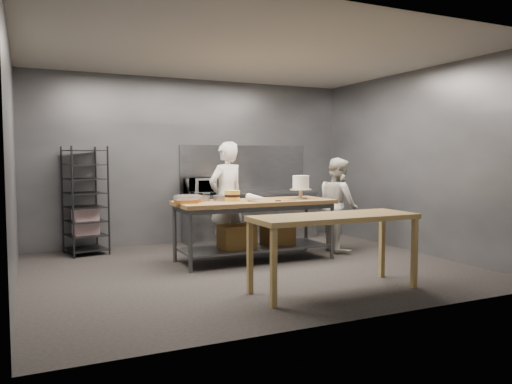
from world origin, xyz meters
TOP-DOWN VIEW (x-y plane):
  - ground at (0.00, 0.00)m, footprint 6.00×6.00m
  - back_wall at (0.00, 2.50)m, footprint 6.00×0.04m
  - work_table at (0.28, 0.46)m, footprint 2.40×0.90m
  - near_counter at (0.40, -1.50)m, footprint 2.00×0.70m
  - back_counter at (1.00, 2.18)m, footprint 2.60×0.60m
  - splashback_panel at (1.00, 2.48)m, footprint 2.60×0.02m
  - speed_rack at (-1.99, 2.10)m, footprint 0.71×0.75m
  - chef_behind at (0.09, 1.14)m, footprint 0.77×0.63m
  - chef_right at (1.88, 0.59)m, footprint 0.69×0.84m
  - microwave at (0.00, 2.18)m, footprint 0.54×0.37m
  - frosted_cake_stand at (1.04, 0.39)m, footprint 0.34×0.34m
  - layer_cake at (-0.08, 0.49)m, footprint 0.23×0.23m
  - cake_pans at (-0.33, 0.68)m, footprint 0.63×0.32m
  - piping_bag at (0.21, 0.20)m, footprint 0.25×0.40m
  - offset_spatula at (0.61, 0.16)m, footprint 0.36×0.02m
  - pastry_clamshells at (-0.76, 0.49)m, footprint 0.40×0.36m

SIDE VIEW (x-z plane):
  - ground at x=0.00m, z-range 0.00..0.00m
  - back_counter at x=1.00m, z-range 0.00..0.90m
  - work_table at x=0.28m, z-range 0.11..1.03m
  - chef_right at x=1.88m, z-range 0.00..1.57m
  - near_counter at x=0.40m, z-range 0.36..1.26m
  - speed_rack at x=-1.99m, z-range -0.02..1.73m
  - chef_behind at x=0.09m, z-range 0.00..1.82m
  - offset_spatula at x=0.61m, z-range 0.92..0.93m
  - cake_pans at x=-0.33m, z-range 0.92..0.99m
  - pastry_clamshells at x=-0.76m, z-range 0.92..1.03m
  - piping_bag at x=0.21m, z-range 0.92..1.04m
  - layer_cake at x=-0.08m, z-range 0.92..1.08m
  - microwave at x=0.00m, z-range 0.90..1.20m
  - frosted_cake_stand at x=1.04m, z-range 0.97..1.34m
  - splashback_panel at x=1.00m, z-range 0.90..1.80m
  - back_wall at x=0.00m, z-range 0.00..3.00m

